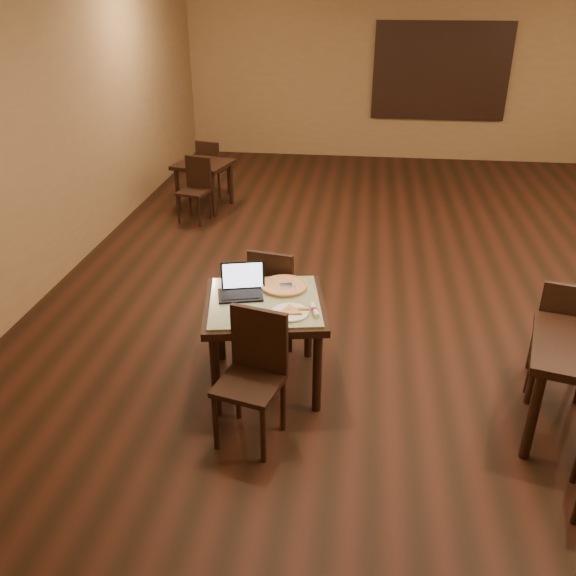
# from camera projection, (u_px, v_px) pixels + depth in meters

# --- Properties ---
(ground) EXTENTS (10.00, 10.00, 0.00)m
(ground) POSITION_uv_depth(u_px,v_px,m) (422.00, 270.00, 6.99)
(ground) COLOR black
(ground) RESTS_ON ground
(wall_back) EXTENTS (8.00, 0.02, 3.00)m
(wall_back) POSITION_uv_depth(u_px,v_px,m) (411.00, 74.00, 10.74)
(wall_back) COLOR olive
(wall_back) RESTS_ON ground
(wall_left) EXTENTS (0.02, 10.00, 3.00)m
(wall_left) POSITION_uv_depth(u_px,v_px,m) (70.00, 128.00, 6.77)
(wall_left) COLOR olive
(wall_left) RESTS_ON ground
(mural) EXTENTS (2.34, 0.05, 1.64)m
(mural) POSITION_uv_depth(u_px,v_px,m) (441.00, 71.00, 10.62)
(mural) COLOR #235780
(mural) RESTS_ON wall_back
(tiled_table) EXTENTS (1.07, 1.07, 0.76)m
(tiled_table) POSITION_uv_depth(u_px,v_px,m) (265.00, 312.00, 4.75)
(tiled_table) COLOR black
(tiled_table) RESTS_ON ground
(chair_main_near) EXTENTS (0.51, 0.51, 0.97)m
(chair_main_near) POSITION_uv_depth(u_px,v_px,m) (254.00, 369.00, 4.25)
(chair_main_near) COLOR black
(chair_main_near) RESTS_ON ground
(chair_main_far) EXTENTS (0.48, 0.48, 0.94)m
(chair_main_far) POSITION_uv_depth(u_px,v_px,m) (275.00, 291.00, 5.35)
(chair_main_far) COLOR black
(chair_main_far) RESTS_ON ground
(laptop) EXTENTS (0.39, 0.35, 0.24)m
(laptop) POSITION_uv_depth(u_px,v_px,m) (241.00, 286.00, 4.79)
(laptop) COLOR black
(laptop) RESTS_ON tiled_table
(plate) EXTENTS (0.28, 0.28, 0.02)m
(plate) POSITION_uv_depth(u_px,v_px,m) (290.00, 313.00, 4.51)
(plate) COLOR white
(plate) RESTS_ON tiled_table
(pizza_slice) EXTENTS (0.23, 0.23, 0.02)m
(pizza_slice) POSITION_uv_depth(u_px,v_px,m) (290.00, 311.00, 4.50)
(pizza_slice) COLOR beige
(pizza_slice) RESTS_ON plate
(pizza_pan) EXTENTS (0.40, 0.40, 0.01)m
(pizza_pan) POSITION_uv_depth(u_px,v_px,m) (284.00, 287.00, 4.90)
(pizza_pan) COLOR silver
(pizza_pan) RESTS_ON tiled_table
(pizza_whole) EXTENTS (0.38, 0.38, 0.03)m
(pizza_whole) POSITION_uv_depth(u_px,v_px,m) (284.00, 286.00, 4.89)
(pizza_whole) COLOR beige
(pizza_whole) RESTS_ON pizza_pan
(spatula) EXTENTS (0.17, 0.26, 0.01)m
(spatula) POSITION_uv_depth(u_px,v_px,m) (286.00, 286.00, 4.87)
(spatula) COLOR silver
(spatula) RESTS_ON pizza_whole
(napkin_roll) EXTENTS (0.09, 0.19, 0.04)m
(napkin_roll) POSITION_uv_depth(u_px,v_px,m) (315.00, 310.00, 4.52)
(napkin_roll) COLOR white
(napkin_roll) RESTS_ON tiled_table
(other_table_b) EXTENTS (0.86, 0.86, 0.67)m
(other_table_b) POSITION_uv_depth(u_px,v_px,m) (204.00, 170.00, 8.67)
(other_table_b) COLOR black
(other_table_b) RESTS_ON ground
(other_table_b_chair_near) EXTENTS (0.45, 0.45, 0.86)m
(other_table_b_chair_near) POSITION_uv_depth(u_px,v_px,m) (196.00, 185.00, 8.25)
(other_table_b_chair_near) COLOR black
(other_table_b_chair_near) RESTS_ON ground
(other_table_b_chair_far) EXTENTS (0.45, 0.45, 0.86)m
(other_table_b_chair_far) POSITION_uv_depth(u_px,v_px,m) (211.00, 165.00, 9.15)
(other_table_b_chair_far) COLOR black
(other_table_b_chair_far) RESTS_ON ground
(other_table_c_chair_far) EXTENTS (0.53, 0.53, 1.00)m
(other_table_c_chair_far) POSITION_uv_depth(u_px,v_px,m) (564.00, 331.00, 4.68)
(other_table_c_chair_far) COLOR black
(other_table_c_chair_far) RESTS_ON ground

